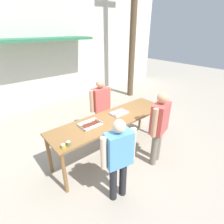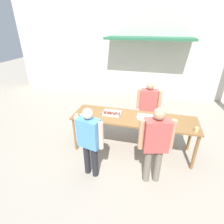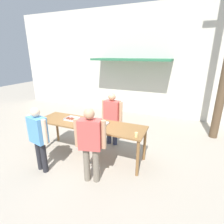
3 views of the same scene
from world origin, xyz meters
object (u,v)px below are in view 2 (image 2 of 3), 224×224
Objects in this scene: condiment_jar_mustard at (77,115)px; person_server_behind_table at (148,105)px; person_customer_with_cup at (156,141)px; person_customer_holding_hotdog at (89,138)px; food_tray_buns at (146,117)px; condiment_jar_ketchup at (81,116)px; food_tray_sausages at (112,113)px; beer_cup at (197,130)px.

person_server_behind_table reaches higher than condiment_jar_mustard.
person_customer_holding_hotdog is at bearing -7.99° from person_customer_with_cup.
food_tray_buns is 5.35× the size of condiment_jar_mustard.
condiment_jar_ketchup is 0.05× the size of person_server_behind_table.
food_tray_sausages is 1.11m from person_server_behind_table.
beer_cup is 0.07× the size of person_customer_holding_hotdog.
beer_cup is at bearing -0.32° from condiment_jar_ketchup.
beer_cup is at bearing -10.60° from food_tray_sausages.
beer_cup is (2.51, -0.01, 0.02)m from condiment_jar_ketchup.
person_customer_holding_hotdog is (-1.01, -1.81, -0.01)m from person_server_behind_table.
person_customer_with_cup is (0.23, -1.67, 0.04)m from person_server_behind_table.
food_tray_buns is 0.26× the size of person_server_behind_table.
person_server_behind_table is 0.96× the size of person_customer_with_cup.
person_server_behind_table is 2.07m from person_customer_holding_hotdog.
beer_cup reaches higher than condiment_jar_mustard.
condiment_jar_ketchup is at bearing -33.55° from person_customer_with_cup.
food_tray_sausages is 0.27× the size of person_customer_with_cup.
person_customer_with_cup is at bearing -75.03° from food_tray_buns.
beer_cup is at bearing -0.03° from condiment_jar_mustard.
person_server_behind_table is at bearing 35.72° from condiment_jar_ketchup.
person_customer_with_cup is (1.06, -0.93, 0.03)m from food_tray_sausages.
person_customer_with_cup reaches higher than beer_cup.
person_server_behind_table is (0.02, 0.74, -0.02)m from food_tray_buns.
food_tray_buns is 1.61m from condiment_jar_mustard.
condiment_jar_ketchup is at bearing -153.40° from food_tray_sausages.
person_customer_with_cup is at bearing -143.38° from beer_cup.
beer_cup is 1.49m from person_server_behind_table.
condiment_jar_mustard is 0.93m from person_customer_holding_hotdog.
condiment_jar_ketchup is at bearing 179.68° from beer_cup.
beer_cup reaches higher than food_tray_sausages.
condiment_jar_ketchup is 0.05× the size of person_customer_holding_hotdog.
food_tray_sausages is at bearing -179.96° from food_tray_buns.
condiment_jar_mustard is at bearing -173.11° from condiment_jar_ketchup.
food_tray_buns is at bearing -89.01° from person_server_behind_table.
food_tray_sausages is at bearing 24.21° from condiment_jar_mustard.
food_tray_buns is 1.46m from person_customer_holding_hotdog.
person_customer_with_cup reaches higher than food_tray_sausages.
condiment_jar_ketchup is 0.88m from person_customer_holding_hotdog.
person_server_behind_table is 1.69m from person_customer_with_cup.
food_tray_buns is 0.97m from person_customer_with_cup.
condiment_jar_mustard is at bearing -38.94° from person_customer_holding_hotdog.
condiment_jar_ketchup is 1.84m from person_server_behind_table.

